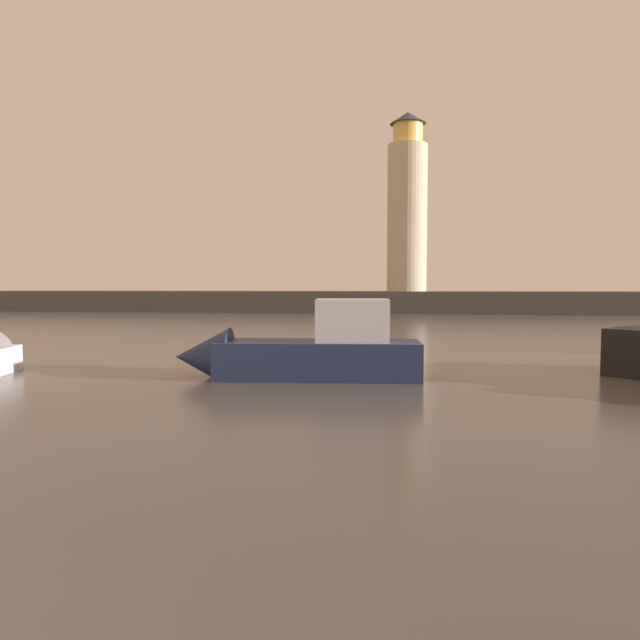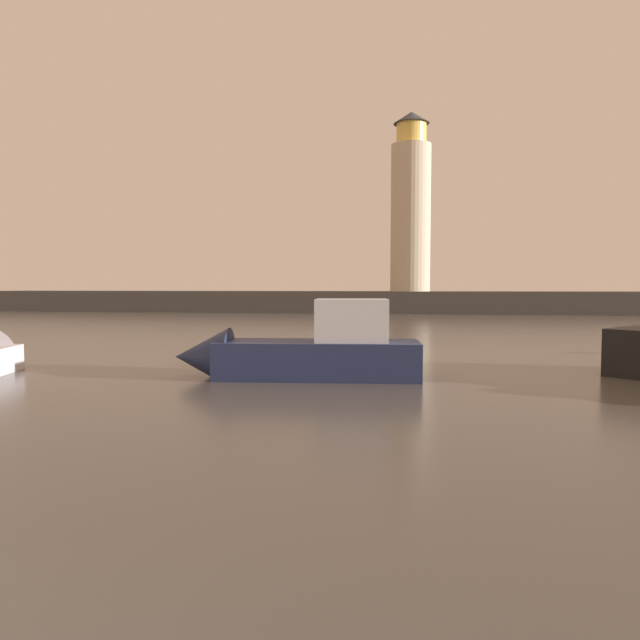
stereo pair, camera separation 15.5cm
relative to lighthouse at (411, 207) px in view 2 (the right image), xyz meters
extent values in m
plane|color=#4C4742|center=(-3.54, -27.29, -10.03)|extent=(220.00, 220.00, 0.00)
cube|color=#423F3D|center=(-3.54, 0.00, -9.00)|extent=(76.87, 4.98, 2.06)
cylinder|color=beige|center=(0.00, 0.00, -1.07)|extent=(3.75, 3.75, 13.78)
cylinder|color=#F2CC59|center=(0.00, 0.00, 6.79)|extent=(2.81, 2.81, 1.93)
cone|color=#33383D|center=(0.00, 0.00, 8.30)|extent=(3.37, 3.37, 1.10)
cube|color=#1E284C|center=(-3.13, -39.66, -9.50)|extent=(5.84, 2.20, 1.05)
cone|color=#1E284C|center=(-6.42, -39.92, -9.45)|extent=(1.71, 1.81, 1.69)
cube|color=silver|center=(-2.16, -39.59, -8.38)|extent=(2.12, 1.59, 1.19)
cone|color=silver|center=(-13.54, -38.87, -9.60)|extent=(2.09, 2.01, 1.79)
camera|label=1|loc=(-0.93, -55.68, -7.41)|focal=32.34mm
camera|label=2|loc=(-0.78, -55.66, -7.41)|focal=32.34mm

